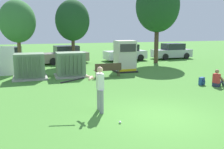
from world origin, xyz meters
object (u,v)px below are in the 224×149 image
generator_enclosure (125,56)px  parked_car_right_of_center (126,53)px  sports_ball (120,122)px  park_bench (108,69)px  transformer_west (30,67)px  backpack (202,81)px  parked_car_leftmost (7,57)px  parked_car_rightmost (172,52)px  batter (99,87)px  seated_spectator (217,80)px  parked_car_left_of_center (65,55)px  transformer_mid_west (70,65)px

generator_enclosure → parked_car_right_of_center: generator_enclosure is taller
sports_ball → park_bench: bearing=75.6°
transformer_west → sports_ball: size_ratio=23.33×
backpack → parked_car_leftmost: (-11.12, 11.58, 0.54)m
park_bench → parked_car_rightmost: bearing=38.9°
transformer_west → batter: 7.90m
seated_spectator → backpack: (-0.60, 0.54, -0.16)m
generator_enclosure → sports_ball: generator_enclosure is taller
park_bench → parked_car_left_of_center: (-1.77, 7.65, 0.22)m
transformer_mid_west → generator_enclosure: 4.20m
transformer_mid_west → parked_car_left_of_center: 6.75m
park_bench → backpack: size_ratio=4.10×
transformer_mid_west → parked_car_rightmost: (11.94, 6.83, -0.04)m
batter → backpack: size_ratio=3.95×
park_bench → sports_ball: bearing=-104.4°
generator_enclosure → parked_car_left_of_center: 7.06m
parked_car_left_of_center → parked_car_right_of_center: bearing=0.8°
transformer_mid_west → generator_enclosure: (4.13, 0.65, 0.35)m
transformer_west → transformer_mid_west: size_ratio=1.00×
batter → parked_car_left_of_center: bearing=87.5°
parked_car_leftmost → parked_car_left_of_center: same height
generator_enclosure → parked_car_right_of_center: (2.45, 6.17, -0.38)m
park_bench → parked_car_rightmost: 12.35m
seated_spectator → backpack: seated_spectator is taller
seated_spectator → parked_car_left_of_center: 13.90m
parked_car_leftmost → parked_car_right_of_center: same height
generator_enclosure → parked_car_rightmost: size_ratio=0.54×
sports_ball → seated_spectator: (6.99, 3.45, 0.33)m
parked_car_right_of_center → parked_car_rightmost: size_ratio=1.01×
transformer_mid_west → batter: bearing=-90.5°
batter → seated_spectator: size_ratio=1.81×
seated_spectator → sports_ball: bearing=-153.7°
sports_ball → parked_car_right_of_center: size_ratio=0.02×
transformer_mid_west → park_bench: bearing=-21.6°
batter → parked_car_rightmost: (12.01, 14.30, -0.22)m
transformer_west → batter: bearing=-71.4°
backpack → transformer_west: bearing=152.0°
parked_car_right_of_center → park_bench: bearing=-118.8°
sports_ball → transformer_mid_west: bearing=91.8°
batter → backpack: bearing=20.9°
parked_car_rightmost → park_bench: bearing=-141.1°
seated_spectator → parked_car_leftmost: (-11.71, 12.12, 0.38)m
sports_ball → parked_car_left_of_center: parked_car_left_of_center is taller
sports_ball → parked_car_leftmost: size_ratio=0.02×
park_bench → parked_car_right_of_center: size_ratio=0.42×
backpack → parked_car_right_of_center: 11.73m
parked_car_leftmost → parked_car_rightmost: size_ratio=1.02×
transformer_west → parked_car_rightmost: 16.04m
generator_enclosure → parked_car_right_of_center: size_ratio=0.53×
transformer_west → generator_enclosure: 6.75m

